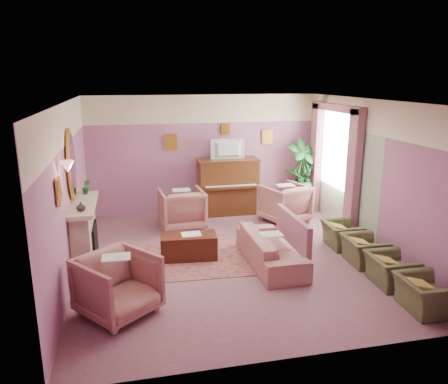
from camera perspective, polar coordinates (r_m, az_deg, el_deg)
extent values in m
cube|color=#825561|center=(8.05, 1.29, -8.59)|extent=(5.50, 6.00, 0.01)
cube|color=#F3EFCA|center=(7.40, 1.42, 11.73)|extent=(5.50, 6.00, 0.01)
cube|color=#845A87|center=(10.48, -2.57, 4.92)|extent=(5.50, 0.02, 2.80)
cube|color=#845A87|center=(4.88, 9.84, -7.03)|extent=(5.50, 0.02, 2.80)
cube|color=#845A87|center=(7.46, -19.62, 0.00)|extent=(0.02, 6.00, 2.80)
cube|color=#845A87|center=(8.67, 19.31, 2.00)|extent=(0.02, 6.00, 2.80)
cube|color=beige|center=(10.34, -2.63, 10.79)|extent=(5.50, 0.01, 0.65)
cube|color=#A1B39A|center=(9.83, 15.16, 1.82)|extent=(0.01, 3.00, 2.15)
cube|color=#C0AC93|center=(7.88, -17.77, -5.56)|extent=(0.30, 1.40, 1.10)
cube|color=black|center=(7.92, -16.96, -6.54)|extent=(0.18, 0.72, 0.68)
cube|color=#F53400|center=(7.98, -16.57, -7.74)|extent=(0.06, 0.54, 0.10)
cube|color=#C0AC93|center=(7.70, -17.88, -1.56)|extent=(0.40, 1.55, 0.07)
cube|color=#C0AC93|center=(8.06, -16.03, -9.09)|extent=(0.55, 1.50, 0.02)
ellipsoid|color=gold|center=(7.56, -19.33, 3.33)|extent=(0.04, 0.72, 1.20)
ellipsoid|color=white|center=(7.56, -19.15, 3.34)|extent=(0.01, 0.60, 1.06)
cone|color=#FFB993|center=(6.50, -19.78, 3.14)|extent=(0.20, 0.20, 0.16)
cube|color=#4A2712|center=(10.43, 0.49, 0.67)|extent=(1.40, 0.60, 1.30)
cube|color=#4A2712|center=(10.08, 0.94, 0.58)|extent=(1.30, 0.12, 0.06)
cube|color=silver|center=(10.07, 0.94, 0.80)|extent=(1.20, 0.08, 0.02)
cube|color=#4A2712|center=(10.29, 0.50, 4.24)|extent=(1.45, 0.65, 0.04)
imported|color=black|center=(10.19, 0.57, 5.79)|extent=(0.80, 0.12, 0.48)
cube|color=gold|center=(10.29, -6.97, 6.45)|extent=(0.30, 0.03, 0.38)
cube|color=gold|center=(10.76, 5.67, 7.17)|extent=(0.26, 0.03, 0.34)
cube|color=gold|center=(10.45, 0.16, 8.23)|extent=(0.22, 0.03, 0.26)
cube|color=gold|center=(6.23, -20.77, 0.11)|extent=(0.03, 0.28, 0.36)
cube|color=silver|center=(9.92, 14.56, 5.65)|extent=(0.03, 1.40, 1.80)
cube|color=#935565|center=(9.15, 16.53, 2.23)|extent=(0.16, 0.34, 2.60)
cube|color=#935565|center=(10.77, 11.85, 4.34)|extent=(0.16, 0.34, 2.60)
cube|color=#935565|center=(9.79, 14.47, 10.62)|extent=(0.16, 2.20, 0.16)
imported|color=#1B5B21|center=(8.19, -17.57, 0.64)|extent=(0.16, 0.16, 0.28)
imported|color=beige|center=(7.19, -18.20, -1.82)|extent=(0.16, 0.16, 0.16)
cube|color=#8E4B4B|center=(8.05, -3.51, -8.58)|extent=(2.58, 1.91, 0.01)
cube|color=#3D190E|center=(7.99, -4.63, -7.08)|extent=(1.04, 0.58, 0.45)
cube|color=white|center=(7.91, -4.30, -5.51)|extent=(0.35, 0.28, 0.01)
imported|color=#AA7169|center=(7.71, 6.14, -6.61)|extent=(0.64, 1.93, 0.78)
cube|color=#935565|center=(7.77, 8.99, -4.90)|extent=(0.10, 1.46, 0.54)
imported|color=#AA7169|center=(9.49, -5.54, -1.91)|extent=(0.92, 0.92, 0.96)
imported|color=#AA7169|center=(9.95, 7.95, -1.20)|extent=(0.92, 0.92, 0.96)
imported|color=#AA7169|center=(6.25, -13.70, -11.41)|extent=(0.92, 0.92, 0.96)
imported|color=#4F5632|center=(6.85, 24.77, -11.47)|extent=(0.52, 0.75, 0.64)
imported|color=#4F5632|center=(7.44, 20.99, -8.94)|extent=(0.52, 0.75, 0.64)
imported|color=#4F5632|center=(8.08, 17.83, -6.77)|extent=(0.52, 0.75, 0.64)
imported|color=#4F5632|center=(8.75, 15.17, -4.91)|extent=(0.52, 0.75, 0.64)
cylinder|color=silver|center=(10.94, 9.98, -0.51)|extent=(0.52, 0.52, 0.70)
imported|color=#1B5B21|center=(10.81, 10.10, 2.15)|extent=(0.30, 0.30, 0.34)
imported|color=#1B5B21|center=(10.78, 10.88, 1.91)|extent=(0.16, 0.16, 0.28)
cylinder|color=brown|center=(10.94, 9.94, -1.49)|extent=(0.34, 0.34, 0.34)
imported|color=#1B5B21|center=(10.72, 10.15, 3.08)|extent=(0.76, 0.76, 1.44)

